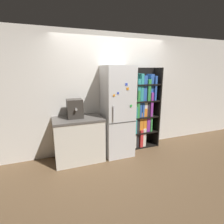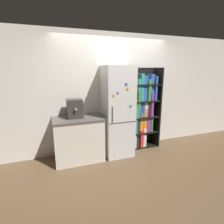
{
  "view_description": "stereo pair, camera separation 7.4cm",
  "coord_description": "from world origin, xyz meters",
  "views": [
    {
      "loc": [
        -1.38,
        -3.2,
        1.82
      ],
      "look_at": [
        -0.12,
        0.15,
        0.96
      ],
      "focal_mm": 28.0,
      "sensor_mm": 36.0,
      "label": 1
    },
    {
      "loc": [
        -1.31,
        -3.22,
        1.82
      ],
      "look_at": [
        -0.12,
        0.15,
        0.96
      ],
      "focal_mm": 28.0,
      "sensor_mm": 36.0,
      "label": 2
    }
  ],
  "objects": [
    {
      "name": "wall_back",
      "position": [
        0.0,
        0.47,
        1.3
      ],
      "size": [
        8.0,
        0.05,
        2.6
      ],
      "color": "white",
      "rests_on": "ground_plane"
    },
    {
      "name": "ground_plane",
      "position": [
        0.0,
        0.0,
        0.0
      ],
      "size": [
        16.0,
        16.0,
        0.0
      ],
      "primitive_type": "plane",
      "color": "brown"
    },
    {
      "name": "bookshelf",
      "position": [
        0.68,
        0.3,
        0.91
      ],
      "size": [
        0.71,
        0.34,
        1.87
      ],
      "color": "black",
      "rests_on": "ground_plane"
    },
    {
      "name": "espresso_machine",
      "position": [
        -0.89,
        0.19,
        1.08
      ],
      "size": [
        0.3,
        0.32,
        0.37
      ],
      "color": "#38332D",
      "rests_on": "kitchen_counter"
    },
    {
      "name": "kitchen_counter",
      "position": [
        -0.84,
        0.15,
        0.45
      ],
      "size": [
        0.98,
        0.62,
        0.89
      ],
      "color": "silver",
      "rests_on": "ground_plane"
    },
    {
      "name": "refrigerator",
      "position": [
        -0.0,
        0.15,
        0.96
      ],
      "size": [
        0.6,
        0.63,
        1.91
      ],
      "color": "silver",
      "rests_on": "ground_plane"
    }
  ]
}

